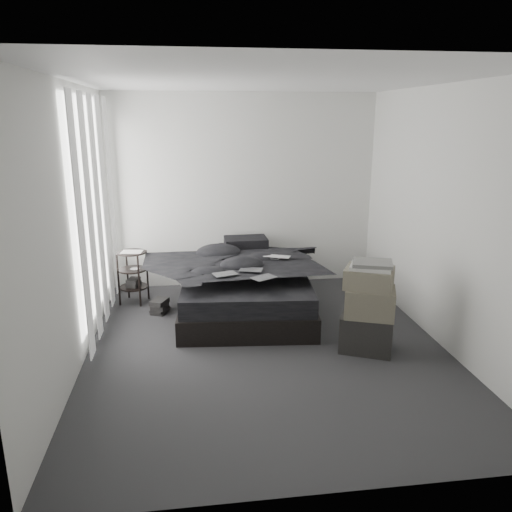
{
  "coord_description": "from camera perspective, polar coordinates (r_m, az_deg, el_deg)",
  "views": [
    {
      "loc": [
        -0.73,
        -4.63,
        2.28
      ],
      "look_at": [
        0.0,
        0.8,
        0.75
      ],
      "focal_mm": 35.0,
      "sensor_mm": 36.0,
      "label": 1
    }
  ],
  "objects": [
    {
      "name": "wall_back",
      "position": [
        6.84,
        -1.46,
        7.37
      ],
      "size": [
        3.6,
        0.01,
        2.6
      ],
      "primitive_type": "cube",
      "color": "silver",
      "rests_on": "ground"
    },
    {
      "name": "pillow_lower",
      "position": [
        6.68,
        -1.75,
        0.55
      ],
      "size": [
        0.63,
        0.45,
        0.13
      ],
      "primitive_type": "cube",
      "rotation": [
        0.0,
        0.0,
        -0.09
      ],
      "color": "black",
      "rests_on": "mattress"
    },
    {
      "name": "art_book_snake",
      "position": [
        4.95,
        13.15,
        -0.81
      ],
      "size": [
        0.45,
        0.4,
        0.04
      ],
      "primitive_type": "cube",
      "rotation": [
        0.0,
        0.0,
        -0.33
      ],
      "color": "silver",
      "rests_on": "art_book_white"
    },
    {
      "name": "comic_a",
      "position": [
        5.39,
        -3.56,
        -1.34
      ],
      "size": [
        0.29,
        0.23,
        0.01
      ],
      "primitive_type": "cube",
      "rotation": [
        0.0,
        0.0,
        0.3
      ],
      "color": "black",
      "rests_on": "duvet"
    },
    {
      "name": "bed",
      "position": [
        6.08,
        -1.14,
        -5.07
      ],
      "size": [
        1.66,
        2.09,
        0.27
      ],
      "primitive_type": "cube",
      "rotation": [
        0.0,
        0.0,
        -0.09
      ],
      "color": "black",
      "rests_on": "floor"
    },
    {
      "name": "laptop",
      "position": [
        5.96,
        2.31,
        0.43
      ],
      "size": [
        0.37,
        0.31,
        0.02
      ],
      "primitive_type": "imported",
      "rotation": [
        0.0,
        0.0,
        -0.4
      ],
      "color": "silver",
      "rests_on": "duvet"
    },
    {
      "name": "curtain_left",
      "position": [
        5.71,
        -17.68,
        4.77
      ],
      "size": [
        0.06,
        2.12,
        2.48
      ],
      "primitive_type": "cube",
      "color": "white",
      "rests_on": "wall_left"
    },
    {
      "name": "floor_books",
      "position": [
        6.14,
        -10.95,
        -5.69
      ],
      "size": [
        0.23,
        0.27,
        0.16
      ],
      "primitive_type": "cube",
      "rotation": [
        0.0,
        0.0,
        -0.38
      ],
      "color": "black",
      "rests_on": "floor"
    },
    {
      "name": "wall_left",
      "position": [
        4.85,
        -20.25,
        2.97
      ],
      "size": [
        0.01,
        4.2,
        2.6
      ],
      "primitive_type": "cube",
      "color": "silver",
      "rests_on": "ground"
    },
    {
      "name": "papers",
      "position": [
        6.38,
        -14.01,
        0.43
      ],
      "size": [
        0.27,
        0.22,
        0.01
      ],
      "primitive_type": "cube",
      "rotation": [
        0.0,
        0.0,
        -0.13
      ],
      "color": "white",
      "rests_on": "side_stand"
    },
    {
      "name": "ceiling",
      "position": [
        4.7,
        1.38,
        19.49
      ],
      "size": [
        3.6,
        4.2,
        0.01
      ],
      "primitive_type": "cube",
      "color": "white",
      "rests_on": "ground"
    },
    {
      "name": "wall_front",
      "position": [
        2.81,
        7.92,
        -5.01
      ],
      "size": [
        3.6,
        0.01,
        2.6
      ],
      "primitive_type": "cube",
      "color": "silver",
      "rests_on": "ground"
    },
    {
      "name": "comic_c",
      "position": [
        5.26,
        0.9,
        -1.62
      ],
      "size": [
        0.3,
        0.27,
        0.01
      ],
      "primitive_type": "cube",
      "rotation": [
        0.0,
        0.0,
        0.52
      ],
      "color": "black",
      "rests_on": "duvet"
    },
    {
      "name": "box_mid",
      "position": [
        5.07,
        12.87,
        -5.13
      ],
      "size": [
        0.58,
        0.52,
        0.29
      ],
      "primitive_type": "cube",
      "rotation": [
        0.0,
        0.0,
        -0.36
      ],
      "color": "#686352",
      "rests_on": "box_lower"
    },
    {
      "name": "duvet",
      "position": [
        5.89,
        -1.15,
        -1.05
      ],
      "size": [
        1.6,
        1.8,
        0.23
      ],
      "primitive_type": "imported",
      "rotation": [
        0.0,
        0.0,
        -0.09
      ],
      "color": "black",
      "rests_on": "mattress"
    },
    {
      "name": "comic_b",
      "position": [
        5.53,
        -0.57,
        -0.81
      ],
      "size": [
        0.29,
        0.23,
        0.01
      ],
      "primitive_type": "cube",
      "rotation": [
        0.0,
        0.0,
        -0.3
      ],
      "color": "black",
      "rests_on": "duvet"
    },
    {
      "name": "floor",
      "position": [
        5.21,
        1.19,
        -10.34
      ],
      "size": [
        3.6,
        4.2,
        0.01
      ],
      "primitive_type": "cube",
      "color": "#2F2F31",
      "rests_on": "ground"
    },
    {
      "name": "pillow_upper",
      "position": [
        6.63,
        -1.17,
        1.59
      ],
      "size": [
        0.56,
        0.39,
        0.12
      ],
      "primitive_type": "cube",
      "rotation": [
        0.0,
        0.0,
        0.02
      ],
      "color": "black",
      "rests_on": "pillow_lower"
    },
    {
      "name": "window_left",
      "position": [
        5.71,
        -18.24,
        5.44
      ],
      "size": [
        0.02,
        2.0,
        2.3
      ],
      "primitive_type": "cube",
      "color": "white",
      "rests_on": "wall_left"
    },
    {
      "name": "wall_right",
      "position": [
        5.37,
        20.68,
        4.06
      ],
      "size": [
        0.01,
        4.2,
        2.6
      ],
      "primitive_type": "cube",
      "color": "silver",
      "rests_on": "ground"
    },
    {
      "name": "box_lower",
      "position": [
        5.21,
        12.54,
        -8.49
      ],
      "size": [
        0.63,
        0.57,
        0.38
      ],
      "primitive_type": "cube",
      "rotation": [
        0.0,
        0.0,
        -0.43
      ],
      "color": "black",
      "rests_on": "floor"
    },
    {
      "name": "box_upper",
      "position": [
        5.01,
        12.8,
        -2.47
      ],
      "size": [
        0.57,
        0.53,
        0.2
      ],
      "primitive_type": "cube",
      "rotation": [
        0.0,
        0.0,
        -0.48
      ],
      "color": "#686352",
      "rests_on": "box_mid"
    },
    {
      "name": "art_book_white",
      "position": [
        4.97,
        13.01,
        -1.18
      ],
      "size": [
        0.48,
        0.44,
        0.04
      ],
      "primitive_type": "cube",
      "rotation": [
        0.0,
        0.0,
        -0.43
      ],
      "color": "silver",
      "rests_on": "box_upper"
    },
    {
      "name": "mattress",
      "position": [
        6.0,
        -1.15,
        -2.94
      ],
      "size": [
        1.6,
        2.03,
        0.21
      ],
      "primitive_type": "cube",
      "rotation": [
        0.0,
        0.0,
        -0.09
      ],
      "color": "black",
      "rests_on": "bed"
    },
    {
      "name": "side_stand",
      "position": [
        6.48,
        -13.86,
        -2.39
      ],
      "size": [
        0.45,
        0.45,
        0.66
      ],
      "primitive_type": "cylinder",
      "rotation": [
        0.0,
        0.0,
        -0.3
      ],
      "color": "black",
      "rests_on": "floor"
    }
  ]
}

